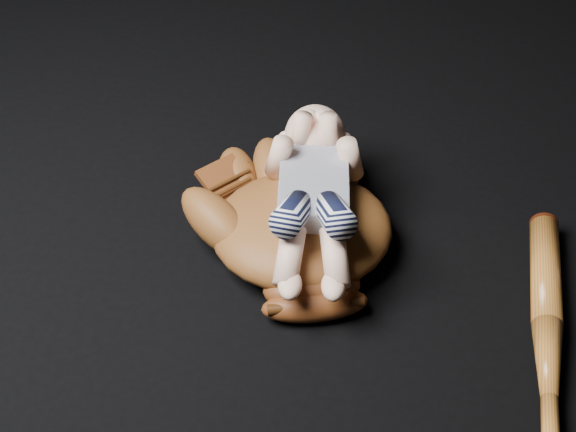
{
  "coord_description": "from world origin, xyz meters",
  "views": [
    {
      "loc": [
        -0.04,
        -0.93,
        1.03
      ],
      "look_at": [
        -0.15,
        0.11,
        0.07
      ],
      "focal_mm": 55.0,
      "sensor_mm": 36.0,
      "label": 1
    }
  ],
  "objects": [
    {
      "name": "baseball_bat",
      "position": [
        0.25,
        -0.07,
        0.02
      ],
      "size": [
        0.09,
        0.5,
        0.05
      ],
      "primitive_type": null,
      "rotation": [
        0.0,
        0.0,
        -0.08
      ],
      "color": "#AB6121",
      "rests_on": "ground"
    },
    {
      "name": "newborn_baby",
      "position": [
        -0.11,
        0.1,
        0.13
      ],
      "size": [
        0.21,
        0.4,
        0.16
      ],
      "primitive_type": null,
      "rotation": [
        0.0,
        0.0,
        0.07
      ],
      "color": "beige",
      "rests_on": "baseball_glove"
    },
    {
      "name": "baseball_glove",
      "position": [
        -0.13,
        0.1,
        0.06
      ],
      "size": [
        0.45,
        0.49,
        0.13
      ],
      "primitive_type": null,
      "rotation": [
        0.0,
        0.0,
        0.24
      ],
      "color": "#603314",
      "rests_on": "ground"
    }
  ]
}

